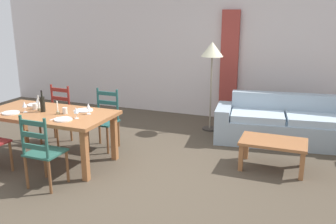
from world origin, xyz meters
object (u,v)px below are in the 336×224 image
at_px(dining_chair_near_right, 42,152).
at_px(wine_glass_near_right, 76,111).
at_px(wine_glass_far_right, 88,106).
at_px(coffee_cup_secondary, 35,106).
at_px(couch, 284,125).
at_px(dining_chair_far_right, 105,119).
at_px(coffee_cup_primary, 65,111).
at_px(dining_table, 49,118).
at_px(wine_bottle, 42,104).
at_px(dining_chair_far_left, 57,115).
at_px(coffee_table, 273,145).
at_px(wine_glass_far_left, 38,101).
at_px(standing_lamp, 212,55).
at_px(wine_glass_near_left, 24,105).

relative_size(dining_chair_near_right, wine_glass_near_right, 5.96).
relative_size(wine_glass_far_right, coffee_cup_secondary, 1.79).
bearing_deg(couch, dining_chair_far_right, -153.47).
bearing_deg(couch, coffee_cup_primary, -143.97).
height_order(wine_glass_far_right, coffee_cup_secondary, wine_glass_far_right).
bearing_deg(dining_table, wine_bottle, -175.49).
distance_m(wine_glass_far_right, coffee_cup_secondary, 0.89).
distance_m(dining_chair_far_left, coffee_table, 3.53).
xyz_separation_m(dining_chair_far_left, wine_glass_near_right, (1.01, -0.84, 0.38)).
distance_m(wine_glass_far_left, couch, 4.02).
distance_m(dining_chair_near_right, wine_glass_far_right, 0.94).
bearing_deg(coffee_cup_secondary, wine_glass_near_right, -11.77).
xyz_separation_m(dining_chair_near_right, dining_chair_far_right, (-0.01, 1.49, 0.00)).
height_order(wine_glass_far_left, standing_lamp, standing_lamp).
bearing_deg(wine_glass_near_right, dining_table, 167.89).
relative_size(coffee_cup_primary, coffee_cup_secondary, 1.00).
distance_m(wine_glass_near_right, couch, 3.46).
distance_m(wine_bottle, standing_lamp, 3.03).
bearing_deg(wine_bottle, dining_chair_far_right, 54.82).
bearing_deg(wine_glass_far_left, dining_chair_far_right, 39.51).
distance_m(dining_chair_far_left, couch, 3.86).
relative_size(wine_glass_far_right, coffee_cup_primary, 1.79).
bearing_deg(coffee_cup_primary, dining_table, -175.84).
height_order(dining_table, dining_chair_far_right, dining_chair_far_right).
bearing_deg(dining_table, coffee_table, 16.19).
relative_size(dining_table, dining_chair_far_left, 1.98).
height_order(dining_chair_near_right, coffee_cup_primary, dining_chair_near_right).
relative_size(dining_chair_near_right, coffee_cup_primary, 10.67).
relative_size(dining_table, dining_chair_near_right, 1.98).
relative_size(wine_glass_near_right, coffee_cup_primary, 1.79).
bearing_deg(dining_chair_far_left, wine_glass_far_right, -29.53).
bearing_deg(standing_lamp, coffee_cup_secondary, -133.10).
relative_size(dining_chair_far_left, coffee_table, 1.07).
bearing_deg(dining_table, standing_lamp, 51.73).
xyz_separation_m(wine_glass_near_right, coffee_cup_primary, (-0.29, 0.14, -0.07)).
relative_size(dining_chair_near_right, dining_chair_far_right, 1.00).
bearing_deg(wine_glass_near_right, wine_glass_near_left, -179.93).
xyz_separation_m(dining_chair_far_right, wine_glass_far_right, (0.14, -0.64, 0.38)).
bearing_deg(wine_glass_near_left, dining_chair_far_right, 49.15).
relative_size(wine_glass_near_right, coffee_cup_secondary, 1.79).
xyz_separation_m(dining_table, dining_chair_far_left, (-0.44, 0.72, -0.19)).
height_order(dining_chair_far_left, coffee_cup_primary, dining_chair_far_left).
relative_size(wine_glass_far_left, standing_lamp, 0.10).
bearing_deg(wine_bottle, dining_table, 4.51).
distance_m(dining_chair_far_right, wine_bottle, 1.02).
bearing_deg(wine_glass_far_right, coffee_table, 17.22).
bearing_deg(coffee_cup_primary, coffee_table, 17.32).
height_order(dining_chair_near_right, dining_chair_far_left, same).
xyz_separation_m(wine_glass_far_left, coffee_cup_secondary, (0.02, -0.08, -0.07)).
height_order(wine_glass_far_left, couch, wine_glass_far_left).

